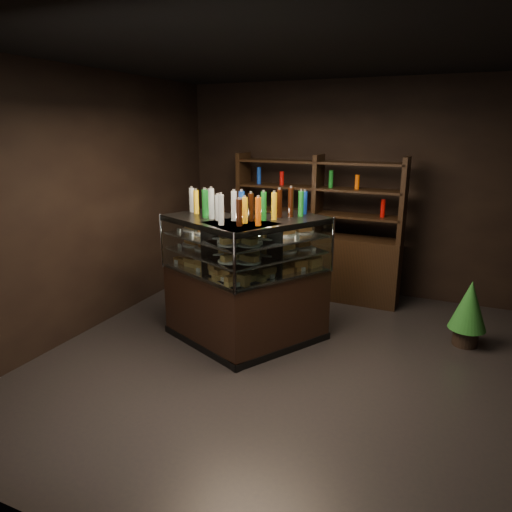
{
  "coord_description": "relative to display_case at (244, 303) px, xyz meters",
  "views": [
    {
      "loc": [
        1.38,
        -4.05,
        2.34
      ],
      "look_at": [
        -0.43,
        0.09,
        1.08
      ],
      "focal_mm": 32.0,
      "sensor_mm": 36.0,
      "label": 1
    }
  ],
  "objects": [
    {
      "name": "ground",
      "position": [
        0.63,
        -0.21,
        -0.48
      ],
      "size": [
        5.0,
        5.0,
        0.0
      ],
      "primitive_type": "plane",
      "color": "black",
      "rests_on": "ground"
    },
    {
      "name": "back_shelving",
      "position": [
        0.27,
        1.84,
        0.13
      ],
      "size": [
        2.36,
        0.47,
        2.0
      ],
      "rotation": [
        0.0,
        0.0,
        -0.02
      ],
      "color": "black",
      "rests_on": "ground"
    },
    {
      "name": "potted_conifer",
      "position": [
        2.29,
        0.94,
        0.01
      ],
      "size": [
        0.4,
        0.4,
        0.85
      ],
      "rotation": [
        0.0,
        0.0,
        -0.28
      ],
      "color": "black",
      "rests_on": "ground"
    },
    {
      "name": "food_display",
      "position": [
        0.0,
        -0.0,
        0.61
      ],
      "size": [
        1.5,
        1.12,
        0.44
      ],
      "color": "#BA7B42",
      "rests_on": "display_case"
    },
    {
      "name": "room_shell",
      "position": [
        0.63,
        -0.21,
        1.46
      ],
      "size": [
        5.02,
        5.02,
        3.01
      ],
      "color": "black",
      "rests_on": "ground"
    },
    {
      "name": "bottles_top",
      "position": [
        -0.0,
        0.0,
        1.08
      ],
      "size": [
        1.33,
        0.98,
        0.3
      ],
      "color": "black",
      "rests_on": "display_case"
    },
    {
      "name": "display_case",
      "position": [
        0.0,
        0.0,
        0.0
      ],
      "size": [
        1.86,
        1.46,
        1.43
      ],
      "rotation": [
        0.0,
        0.0,
        0.31
      ],
      "color": "black",
      "rests_on": "ground"
    }
  ]
}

